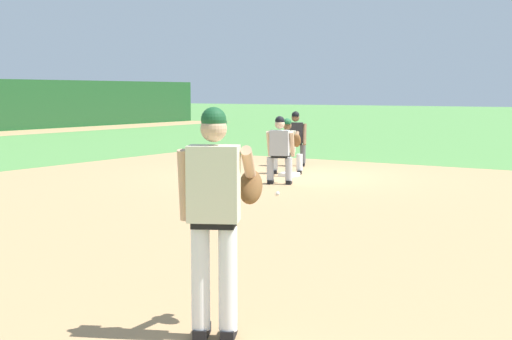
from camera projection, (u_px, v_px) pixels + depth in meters
The scene contains 8 objects.
ground_plane at pixel (289, 177), 16.65m from camera, with size 160.00×160.00×0.00m, color #518942.
infield_dirt_patch at pixel (270, 218), 11.18m from camera, with size 18.00×18.00×0.01m, color tan.
first_base_bag at pixel (289, 175), 16.64m from camera, with size 0.38×0.38×0.09m, color white.
baseball at pixel (278, 193), 13.62m from camera, with size 0.07×0.07×0.07m, color white.
pitcher at pixel (217, 208), 5.64m from camera, with size 0.83×0.59×1.86m.
first_baseman at pixel (288, 144), 17.04m from camera, with size 0.83×1.01×1.34m.
baserunner at pixel (280, 147), 15.17m from camera, with size 0.58×0.67×1.46m.
umpire at pixel (295, 136), 18.87m from camera, with size 0.61×0.67×1.46m.
Camera 1 is at (-14.30, -8.33, 1.98)m, focal length 50.00 mm.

